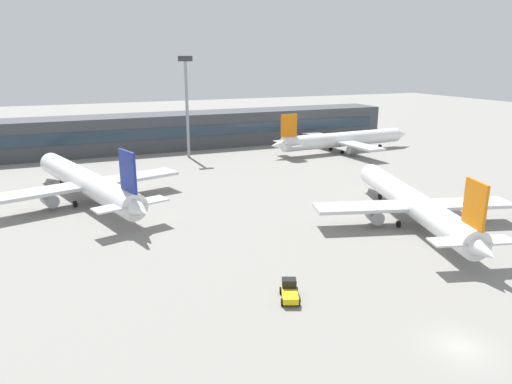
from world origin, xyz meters
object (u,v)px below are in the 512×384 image
(airplane_mid, at_px, (85,181))
(airplane_far, at_px, (344,139))
(airplane_near, at_px, (410,201))
(floodlight_tower_west, at_px, (187,99))
(baggage_tug_yellow, at_px, (289,291))

(airplane_mid, height_order, airplane_far, airplane_mid)
(airplane_near, height_order, airplane_mid, airplane_mid)
(airplane_near, distance_m, floodlight_tower_west, 61.22)
(airplane_far, height_order, baggage_tug_yellow, airplane_far)
(airplane_far, relative_size, floodlight_tower_west, 1.78)
(airplane_mid, xyz_separation_m, baggage_tug_yellow, (15.96, -42.96, -2.55))
(airplane_near, bearing_deg, airplane_far, 67.16)
(floodlight_tower_west, bearing_deg, airplane_far, -12.35)
(airplane_mid, bearing_deg, baggage_tug_yellow, -69.62)
(airplane_near, relative_size, floodlight_tower_west, 1.71)
(airplane_mid, relative_size, airplane_far, 1.05)
(airplane_near, xyz_separation_m, baggage_tug_yellow, (-26.24, -13.82, -2.27))
(airplane_mid, height_order, floodlight_tower_west, floodlight_tower_west)
(airplane_near, relative_size, baggage_tug_yellow, 10.22)
(airplane_near, bearing_deg, airplane_mid, 145.37)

